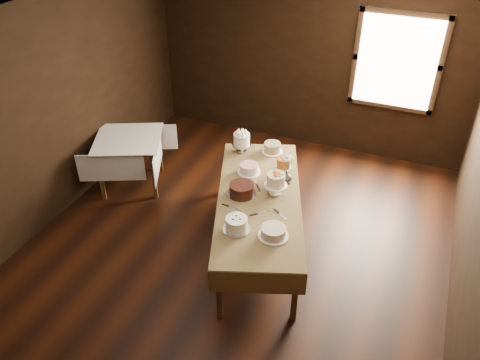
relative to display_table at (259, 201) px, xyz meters
The scene contains 22 objects.
floor 0.77m from the display_table, 136.78° to the right, with size 5.00×6.00×0.01m, color black.
ceiling 2.12m from the display_table, 136.78° to the right, with size 5.00×6.00×0.01m, color beige.
wall_back 2.88m from the display_table, 94.82° to the left, with size 5.00×0.02×2.80m, color black.
wall_left 2.83m from the display_table, behind, with size 0.02×6.00×2.80m, color black.
window 3.06m from the display_table, 68.60° to the left, with size 1.10×0.05×1.30m, color #FFEABF.
display_table is the anchor object (origin of this frame).
side_table 2.26m from the display_table, 165.34° to the left, with size 1.21×1.21×0.77m.
cake_meringue 1.08m from the display_table, 123.54° to the left, with size 0.30×0.30×0.27m.
cake_speckled 1.05m from the display_table, 100.94° to the left, with size 0.28×0.28×0.13m.
cake_lattice 0.54m from the display_table, 124.44° to the left, with size 0.33×0.33×0.11m.
cake_caramel 0.58m from the display_table, 78.39° to the left, with size 0.23×0.23×0.26m.
cake_chocolate 0.24m from the display_table, behind, with size 0.35×0.35×0.14m.
cake_flowers 0.27m from the display_table, 42.53° to the left, with size 0.30×0.30×0.28m.
cake_swirl 0.66m from the display_table, 91.47° to the right, with size 0.32×0.32×0.15m.
cake_cream 0.72m from the display_table, 57.23° to the right, with size 0.32×0.32×0.11m.
cake_server_a 0.30m from the display_table, 59.65° to the right, with size 0.24×0.03×0.01m, color silver.
cake_server_b 0.45m from the display_table, 33.38° to the right, with size 0.24×0.03×0.01m, color silver.
cake_server_c 0.27m from the display_table, 117.70° to the left, with size 0.24×0.03×0.01m, color silver.
cake_server_d 0.40m from the display_table, 58.92° to the left, with size 0.24×0.03×0.01m, color silver.
cake_server_e 0.36m from the display_table, 119.50° to the right, with size 0.24×0.03×0.01m, color silver.
flower_vase 0.48m from the display_table, 65.35° to the left, with size 0.14×0.14×0.15m, color #2D2823.
flower_bouquet 0.57m from the display_table, 65.35° to the left, with size 0.14×0.14×0.20m, color white, non-canonical shape.
Camera 1 is at (1.78, -4.10, 4.14)m, focal length 36.35 mm.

